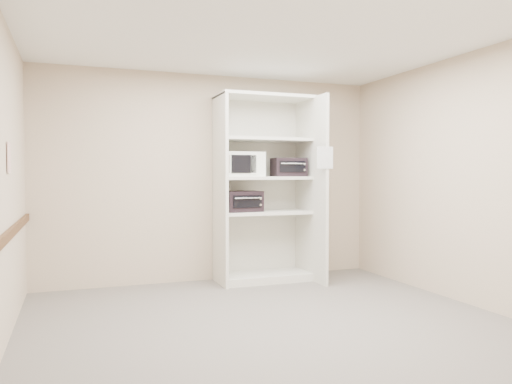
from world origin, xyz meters
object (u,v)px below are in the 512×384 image
object	(u,v)px
shelving_unit	(267,195)
microwave	(241,164)
toaster_oven_lower	(241,201)
toaster_oven_upper	(289,167)

from	to	relation	value
shelving_unit	microwave	distance (m)	0.53
microwave	toaster_oven_lower	size ratio (longest dim) A/B	1.11
shelving_unit	microwave	size ratio (longest dim) A/B	4.63
toaster_oven_upper	toaster_oven_lower	world-z (taller)	toaster_oven_upper
shelving_unit	toaster_oven_upper	distance (m)	0.47
microwave	toaster_oven_lower	distance (m)	0.48
microwave	toaster_oven_lower	world-z (taller)	microwave
toaster_oven_lower	shelving_unit	bearing A→B (deg)	-2.48
microwave	shelving_unit	bearing A→B (deg)	-1.51
microwave	toaster_oven_lower	bearing A→B (deg)	-107.77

